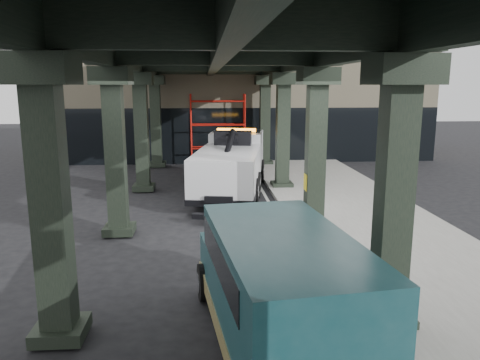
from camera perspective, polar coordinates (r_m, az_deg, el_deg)
name	(u,v)px	position (r m, az deg, el deg)	size (l,w,h in m)	color
ground	(235,255)	(12.75, -0.62, -9.12)	(90.00, 90.00, 0.00)	black
sidewalk	(372,226)	(15.52, 15.76, -5.48)	(5.00, 40.00, 0.15)	gray
lane_stripe	(285,231)	(14.83, 5.47, -6.16)	(0.12, 38.00, 0.01)	silver
viaduct	(216,51)	(13.95, -2.94, 15.47)	(7.40, 32.00, 6.40)	black
building	(245,92)	(32.03, 0.59, 10.64)	(22.00, 10.00, 8.00)	#C6B793
scaffolding	(218,128)	(26.67, -2.73, 6.38)	(3.08, 0.88, 4.00)	red
tow_truck	(232,162)	(19.70, -0.96, 2.23)	(3.55, 8.46, 2.70)	black
towed_van	(278,288)	(7.99, 4.65, -13.02)	(2.73, 5.64, 2.20)	#133E43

